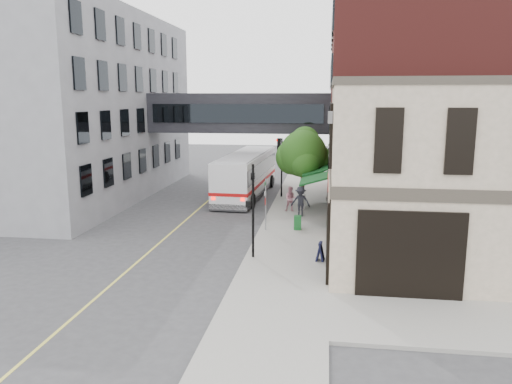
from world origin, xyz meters
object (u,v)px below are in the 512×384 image
(sandwich_board, at_px, (320,251))
(newspaper_box, at_px, (298,223))
(pedestrian_b, at_px, (291,199))
(bus, at_px, (246,173))
(pedestrian_c, at_px, (301,201))
(pedestrian_a, at_px, (302,198))

(sandwich_board, bearing_deg, newspaper_box, 111.76)
(sandwich_board, bearing_deg, pedestrian_b, 109.37)
(pedestrian_b, bearing_deg, sandwich_board, -82.74)
(bus, relative_size, sandwich_board, 13.83)
(bus, xyz_separation_m, pedestrian_c, (4.64, -6.98, -0.74))
(bus, xyz_separation_m, pedestrian_b, (3.93, -5.68, -0.86))
(pedestrian_b, xyz_separation_m, sandwich_board, (2.11, -10.12, -0.39))
(pedestrian_a, distance_m, sandwich_board, 10.84)
(sandwich_board, bearing_deg, bus, 118.52)
(pedestrian_c, bearing_deg, sandwich_board, -74.98)
(pedestrian_a, bearing_deg, sandwich_board, -58.73)
(pedestrian_b, relative_size, newspaper_box, 2.04)
(pedestrian_c, bearing_deg, bus, 129.63)
(pedestrian_a, relative_size, pedestrian_c, 0.80)
(pedestrian_a, distance_m, pedestrian_c, 1.94)
(bus, height_order, pedestrian_b, bus)
(pedestrian_c, bearing_deg, pedestrian_a, 95.00)
(bus, xyz_separation_m, pedestrian_a, (4.68, -5.04, -0.93))
(pedestrian_c, xyz_separation_m, newspaper_box, (0.02, -3.35, -0.55))
(bus, distance_m, pedestrian_b, 6.96)
(bus, bearing_deg, newspaper_box, -65.69)
(pedestrian_a, relative_size, pedestrian_b, 0.91)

